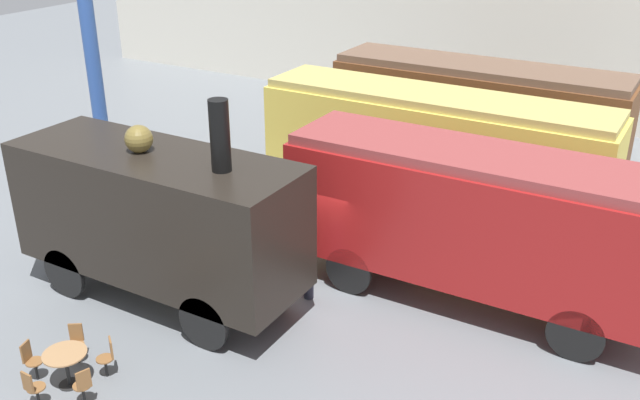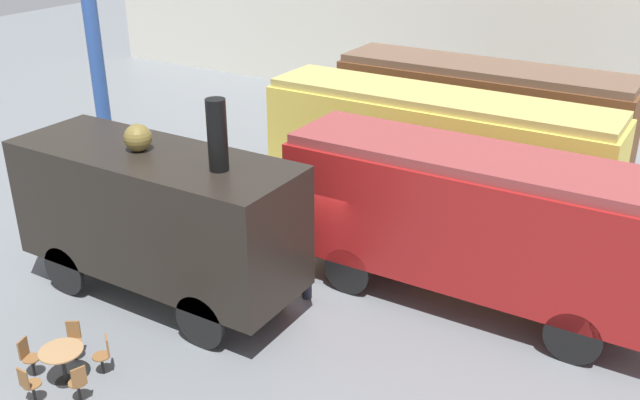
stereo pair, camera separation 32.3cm
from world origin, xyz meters
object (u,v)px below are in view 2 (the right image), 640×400
cafe_table_near (62,357)px  passenger_coach_wooden (481,111)px  streamlined_locomotive (508,225)px  passenger_coach_vintage (435,144)px  steam_locomotive (157,212)px  cafe_chair_0 (73,338)px  visitor_person (307,264)px

cafe_table_near → passenger_coach_wooden: bearing=77.7°
passenger_coach_wooden → streamlined_locomotive: 8.61m
cafe_table_near → passenger_coach_vintage: bearing=74.0°
passenger_coach_vintage → steam_locomotive: steam_locomotive is taller
passenger_coach_vintage → streamlined_locomotive: (3.48, -4.11, -0.00)m
cafe_chair_0 → visitor_person: bearing=113.1°
streamlined_locomotive → visitor_person: bearing=-156.1°
passenger_coach_wooden → steam_locomotive: 12.10m
passenger_coach_vintage → cafe_table_near: size_ratio=11.74×
passenger_coach_wooden → visitor_person: bearing=-94.5°
steam_locomotive → streamlined_locomotive: bearing=26.4°
passenger_coach_vintage → steam_locomotive: 8.56m
passenger_coach_wooden → streamlined_locomotive: (3.42, -7.90, -0.04)m
cafe_table_near → cafe_chair_0: 0.82m
cafe_table_near → visitor_person: (2.51, 5.28, 0.31)m
passenger_coach_wooden → passenger_coach_vintage: (-0.06, -3.79, -0.03)m
steam_locomotive → cafe_chair_0: steam_locomotive is taller
passenger_coach_wooden → steam_locomotive: size_ratio=1.36×
passenger_coach_wooden → cafe_table_near: 15.48m
steam_locomotive → visitor_person: size_ratio=4.19×
passenger_coach_wooden → streamlined_locomotive: size_ratio=0.88×
passenger_coach_vintage → cafe_chair_0: passenger_coach_vintage is taller
visitor_person → passenger_coach_wooden: bearing=85.5°
passenger_coach_vintage → cafe_table_near: passenger_coach_vintage is taller
streamlined_locomotive → steam_locomotive: 8.07m
passenger_coach_wooden → cafe_chair_0: passenger_coach_wooden is taller
passenger_coach_vintage → cafe_chair_0: size_ratio=11.86×
cafe_table_near → visitor_person: 5.85m
streamlined_locomotive → cafe_chair_0: 9.81m
steam_locomotive → passenger_coach_vintage: bearing=64.0°
cafe_table_near → streamlined_locomotive: bearing=46.8°
streamlined_locomotive → steam_locomotive: bearing=-153.6°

